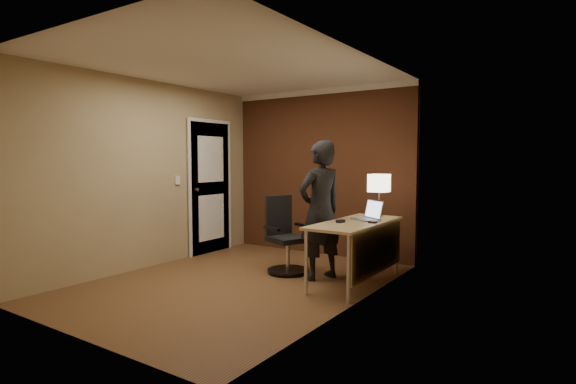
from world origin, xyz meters
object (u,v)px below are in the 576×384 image
object	(u,v)px
desk_lamp	(379,184)
office_chair	(285,240)
desk	(361,233)
person	(320,210)
laptop	(369,214)
wallet	(373,222)
mouse	(341,221)

from	to	relation	value
desk_lamp	office_chair	bearing A→B (deg)	-151.81
desk	desk_lamp	world-z (taller)	desk_lamp
desk	person	size ratio (longest dim) A/B	0.90
laptop	wallet	bearing A→B (deg)	-57.32
laptop	wallet	size ratio (longest dim) A/B	3.80
office_chair	person	world-z (taller)	person
person	office_chair	bearing A→B (deg)	-70.96
laptop	person	size ratio (longest dim) A/B	0.25
laptop	mouse	size ratio (longest dim) A/B	4.18
laptop	desk_lamp	bearing A→B (deg)	91.63
desk	wallet	world-z (taller)	wallet
desk	wallet	size ratio (longest dim) A/B	13.64
laptop	mouse	distance (m)	0.45
mouse	person	bearing A→B (deg)	168.47
desk_lamp	mouse	xyz separation A→B (m)	(-0.17, -0.72, -0.40)
person	wallet	bearing A→B (deg)	116.70
mouse	person	size ratio (longest dim) A/B	0.06
desk_lamp	mouse	bearing A→B (deg)	-102.99
wallet	person	distance (m)	0.66
mouse	wallet	bearing A→B (deg)	43.35
desk	person	world-z (taller)	person
wallet	person	world-z (taller)	person
desk_lamp	office_chair	xyz separation A→B (m)	(-1.04, -0.56, -0.72)
desk_lamp	wallet	xyz separation A→B (m)	(0.14, -0.52, -0.41)
wallet	office_chair	world-z (taller)	office_chair
desk_lamp	laptop	world-z (taller)	desk_lamp
desk	wallet	distance (m)	0.19
wallet	desk	bearing A→B (deg)	-170.28
desk	mouse	bearing A→B (deg)	-135.24
desk_lamp	person	size ratio (longest dim) A/B	0.32
laptop	office_chair	size ratio (longest dim) A/B	0.44
desk	mouse	distance (m)	0.29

